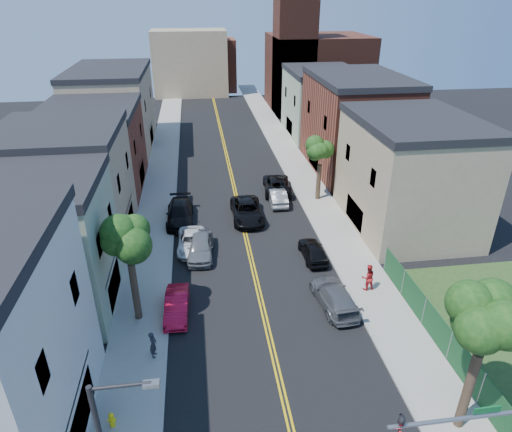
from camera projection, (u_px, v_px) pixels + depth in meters
name	position (u px, v px, depth m)	size (l,w,h in m)	color
sidewalk_left	(161.00, 171.00, 51.15)	(3.20, 100.00, 0.15)	gray
sidewalk_right	(296.00, 164.00, 53.06)	(3.20, 100.00, 0.15)	gray
curb_left	(176.00, 170.00, 51.37)	(0.30, 100.00, 0.15)	gray
curb_right	(281.00, 165.00, 52.85)	(0.30, 100.00, 0.15)	gray
bldg_left_palegrn	(33.00, 252.00, 27.32)	(9.00, 8.00, 8.50)	gray
bldg_left_tan_near	(67.00, 190.00, 35.16)	(9.00, 10.00, 9.00)	#998466
bldg_left_brick	(94.00, 152.00, 45.11)	(9.00, 12.00, 8.00)	brown
bldg_left_tan_far	(113.00, 111.00, 57.14)	(9.00, 16.00, 9.50)	#998466
bldg_right_tan	(409.00, 177.00, 37.66)	(9.00, 12.00, 9.00)	#998466
bldg_right_brick	(355.00, 126.00, 49.80)	(9.00, 14.00, 10.00)	brown
bldg_right_palegrn	(321.00, 105.00, 62.51)	(9.00, 12.00, 8.50)	gray
church	(312.00, 66.00, 74.76)	(16.20, 14.20, 22.60)	#4C2319
backdrop_left	(190.00, 63.00, 86.06)	(14.00, 8.00, 12.00)	#998466
backdrop_center	(210.00, 65.00, 90.53)	(10.00, 8.00, 10.00)	brown
fence_right	(436.00, 328.00, 25.84)	(0.04, 15.00, 1.90)	#143F1E
tree_left_mid	(126.00, 227.00, 25.25)	(5.20, 5.20, 9.29)	#34281A
tree_right_corner	(494.00, 303.00, 17.99)	(5.80, 5.80, 10.35)	#34281A
tree_right_far	(321.00, 144.00, 41.66)	(4.40, 4.40, 8.03)	#34281A
red_sedan	(177.00, 305.00, 28.37)	(1.43, 4.11, 1.35)	red
white_pickup	(191.00, 242.00, 35.59)	(2.16, 4.68, 1.30)	white
grey_car_left	(201.00, 247.00, 34.60)	(1.91, 4.74, 1.62)	slate
black_car_left	(180.00, 213.00, 39.75)	(2.30, 5.67, 1.64)	black
grey_car_right	(334.00, 296.00, 29.12)	(2.07, 5.08, 1.47)	#525459
black_car_right	(313.00, 251.00, 34.28)	(1.64, 4.08, 1.39)	black
silver_car_right	(277.00, 196.00, 43.29)	(1.55, 4.43, 1.46)	#95969B
dark_car_right_far	(277.00, 184.00, 45.79)	(2.64, 5.72, 1.59)	black
black_suv_lane	(247.00, 211.00, 40.21)	(2.68, 5.81, 1.62)	black
pedestrian_left	(153.00, 345.00, 24.79)	(0.60, 0.40, 1.66)	#24232A
pedestrian_right	(368.00, 277.00, 30.36)	(0.94, 0.74, 1.94)	red
fire_hydrant	(112.00, 419.00, 20.96)	(0.39, 0.39, 0.81)	yellow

